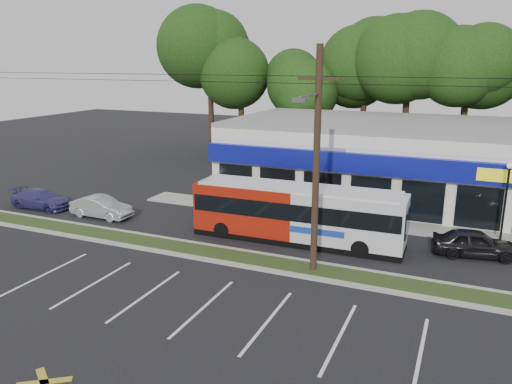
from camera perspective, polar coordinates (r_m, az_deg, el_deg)
The scene contains 15 objects.
ground at distance 23.31m, azimuth -1.36°, elevation -8.79°, with size 120.00×120.00×0.00m, color black.
grass_strip at distance 24.13m, azimuth -0.36°, elevation -7.79°, with size 40.00×1.60×0.12m, color #2B3D19.
curb_south at distance 23.41m, azimuth -1.20°, elevation -8.50°, with size 40.00×0.25×0.14m, color #9E9E93.
curb_north at distance 24.85m, azimuth 0.44°, elevation -7.08°, with size 40.00×0.25×0.14m, color #9E9E93.
sidewalk at distance 30.13m, azimuth 14.67°, elevation -3.64°, with size 32.00×2.20×0.10m, color #9E9E93.
strip_mall at distance 36.10m, azimuth 17.48°, elevation 3.45°, with size 25.00×12.55×5.30m.
utility_pole at distance 21.58m, azimuth 6.46°, elevation 4.25°, with size 50.00×2.77×10.00m.
lamp_post at distance 29.03m, azimuth 26.70°, elevation -0.07°, with size 0.30×0.30×4.25m.
tree_line at distance 45.67m, azimuth 17.59°, elevation 12.98°, with size 46.76×6.76×11.83m.
metrobus at distance 26.34m, azimuth 4.74°, elevation -2.33°, with size 11.25×2.64×3.01m.
car_dark at distance 26.76m, azimuth 23.73°, elevation -5.37°, with size 1.60×3.98×1.36m, color black.
car_silver at distance 31.95m, azimuth -17.26°, elevation -1.66°, with size 1.36×3.91×1.29m, color #989A9F.
car_blue at distance 35.33m, azimuth -23.35°, elevation -0.74°, with size 1.70×4.19×1.22m, color navy.
pedestrian_a at distance 27.62m, azimuth 7.65°, elevation -2.95°, with size 0.71×0.47×1.95m, color silver.
pedestrian_b at distance 29.30m, azimuth 8.60°, elevation -2.23°, with size 0.81×0.63×1.67m, color beige.
Camera 1 is at (8.98, -19.39, 9.32)m, focal length 35.00 mm.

